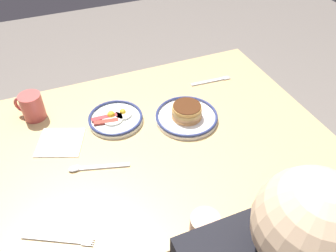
# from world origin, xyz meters

# --- Properties ---
(ground_plane) EXTENTS (6.00, 6.00, 0.00)m
(ground_plane) POSITION_xyz_m (0.00, 0.00, 0.00)
(ground_plane) COLOR slate
(dining_table) EXTENTS (1.13, 0.85, 0.76)m
(dining_table) POSITION_xyz_m (0.00, 0.00, 0.65)
(dining_table) COLOR tan
(dining_table) RESTS_ON ground_plane
(plate_near_main) EXTENTS (0.20, 0.20, 0.04)m
(plate_near_main) POSITION_xyz_m (0.14, -0.13, 0.77)
(plate_near_main) COLOR white
(plate_near_main) RESTS_ON dining_table
(plate_center_pancakes) EXTENTS (0.23, 0.23, 0.06)m
(plate_center_pancakes) POSITION_xyz_m (-0.11, -0.04, 0.78)
(plate_center_pancakes) COLOR white
(plate_center_pancakes) RESTS_ON dining_table
(coffee_mug) EXTENTS (0.10, 0.09, 0.10)m
(coffee_mug) POSITION_xyz_m (0.41, -0.27, 0.81)
(coffee_mug) COLOR #BF4C47
(coffee_mug) RESTS_ON dining_table
(paper_napkin) EXTENTS (0.19, 0.19, 0.00)m
(paper_napkin) POSITION_xyz_m (0.34, -0.09, 0.76)
(paper_napkin) COLOR white
(paper_napkin) RESTS_ON dining_table
(fork_near) EXTENTS (0.18, 0.11, 0.01)m
(fork_near) POSITION_xyz_m (0.41, 0.28, 0.76)
(fork_near) COLOR silver
(fork_near) RESTS_ON dining_table
(fork_far) EXTENTS (0.18, 0.03, 0.01)m
(fork_far) POSITION_xyz_m (-0.31, -0.22, 0.76)
(fork_far) COLOR silver
(fork_far) RESTS_ON dining_table
(tea_spoon) EXTENTS (0.19, 0.07, 0.01)m
(tea_spoon) POSITION_xyz_m (0.27, 0.07, 0.76)
(tea_spoon) COLOR silver
(tea_spoon) RESTS_ON dining_table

